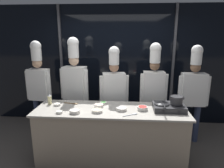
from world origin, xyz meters
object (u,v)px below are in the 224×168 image
Objects in this scene: prep_bowl_garlic at (57,104)px; chef_sous at (75,82)px; prep_bowl_rice at (121,109)px; prep_bowl_shrimp at (99,105)px; prep_bowl_bean_sprouts at (59,112)px; serving_spoon_slotted at (74,103)px; stock_pot at (177,100)px; serving_spoon_solid at (133,114)px; prep_bowl_scallions at (103,103)px; chef_apprentice at (193,89)px; prep_bowl_onion at (75,111)px; frying_pan at (162,102)px; chef_head at (39,83)px; squeeze_bottle_oil at (50,99)px; prep_bowl_ginger at (97,111)px; prep_bowl_bell_pepper at (143,108)px; chef_line at (114,88)px; portable_stove at (169,107)px; chef_pastry at (154,86)px.

prep_bowl_garlic is 0.71m from chef_sous.
prep_bowl_rice reaches higher than prep_bowl_shrimp.
prep_bowl_bean_sprouts reaches higher than serving_spoon_slotted.
serving_spoon_slotted is (-1.69, 0.16, -0.16)m from stock_pot.
serving_spoon_slotted is 1.08m from serving_spoon_solid.
chef_apprentice reaches higher than prep_bowl_scallions.
prep_bowl_onion reaches higher than prep_bowl_scallions.
chef_head is (-2.31, 0.71, 0.10)m from frying_pan.
prep_bowl_onion is at bearing 6.68° from prep_bowl_bean_sprouts.
prep_bowl_scallions is 0.72× the size of prep_bowl_shrimp.
chef_sous reaches higher than squeeze_bottle_oil.
prep_bowl_rice is at bearing 15.00° from prep_bowl_ginger.
prep_bowl_bean_sprouts is at bearing -178.69° from serving_spoon_solid.
prep_bowl_garlic is at bearing 177.79° from frying_pan.
stock_pot is at bearing 1.03° from frying_pan.
chef_head is (-1.29, 0.65, 0.20)m from prep_bowl_shrimp.
chef_head is at bearing 146.94° from serving_spoon_slotted.
prep_bowl_garlic is at bearing 179.18° from prep_bowl_shrimp.
chef_head is (-2.00, 0.74, 0.20)m from prep_bowl_bell_pepper.
squeeze_bottle_oil is at bearing 165.58° from serving_spoon_solid.
chef_line reaches higher than prep_bowl_shrimp.
prep_bowl_rice reaches higher than serving_spoon_solid.
chef_apprentice is (1.32, 0.73, 0.14)m from prep_bowl_rice.
prep_bowl_onion reaches higher than serving_spoon_slotted.
prep_bowl_onion is at bearing -170.68° from portable_stove.
squeeze_bottle_oil reaches higher than frying_pan.
prep_bowl_ginger is 1.08× the size of prep_bowl_onion.
prep_bowl_ginger is at bearing -88.66° from prep_bowl_shrimp.
chef_apprentice is (2.99, -0.05, -0.06)m from chef_head.
prep_bowl_garlic is (0.15, -0.06, -0.07)m from squeeze_bottle_oil.
stock_pot is at bearing 8.68° from prep_bowl_onion.
frying_pan is 1.73m from prep_bowl_garlic.
chef_line reaches higher than prep_bowl_garlic.
squeeze_bottle_oil reaches higher than serving_spoon_solid.
serving_spoon_solid is (1.11, 0.03, -0.01)m from prep_bowl_bean_sprouts.
chef_pastry is at bearing 19.58° from serving_spoon_slotted.
prep_bowl_bell_pepper is at bearing 11.42° from prep_bowl_ginger.
prep_bowl_shrimp is at bearing 140.94° from chef_sous.
prep_bowl_ginger is 0.09× the size of chef_sous.
chef_apprentice reaches higher than prep_bowl_garlic.
chef_sous is at bearing 130.67° from prep_bowl_shrimp.
prep_bowl_onion is 0.58m from prep_bowl_scallions.
stock_pot reaches higher than portable_stove.
frying_pan reaches higher than prep_bowl_bell_pepper.
prep_bowl_rice is (-0.75, -0.08, -0.02)m from portable_stove.
prep_bowl_bell_pepper is 1.21m from chef_apprentice.
prep_bowl_shrimp is at bearing 32.30° from chef_pastry.
stock_pot is 0.11× the size of chef_sous.
chef_head is (-0.58, 0.64, 0.21)m from prep_bowl_garlic.
chef_line is (0.77, 0.91, 0.14)m from prep_bowl_bean_sprouts.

